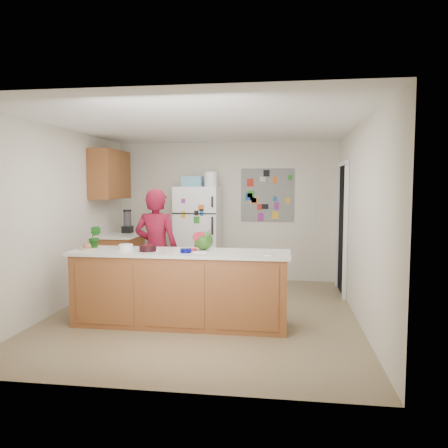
# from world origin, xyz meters

# --- Properties ---
(floor) EXTENTS (4.00, 4.50, 0.02)m
(floor) POSITION_xyz_m (0.00, 0.00, -0.01)
(floor) COLOR brown
(floor) RESTS_ON ground
(wall_back) EXTENTS (4.00, 0.02, 2.50)m
(wall_back) POSITION_xyz_m (0.00, 2.26, 1.25)
(wall_back) COLOR beige
(wall_back) RESTS_ON ground
(wall_left) EXTENTS (0.02, 4.50, 2.50)m
(wall_left) POSITION_xyz_m (-2.01, 0.00, 1.25)
(wall_left) COLOR beige
(wall_left) RESTS_ON ground
(wall_right) EXTENTS (0.02, 4.50, 2.50)m
(wall_right) POSITION_xyz_m (2.01, 0.00, 1.25)
(wall_right) COLOR beige
(wall_right) RESTS_ON ground
(ceiling) EXTENTS (4.00, 4.50, 0.02)m
(ceiling) POSITION_xyz_m (0.00, 0.00, 2.51)
(ceiling) COLOR white
(ceiling) RESTS_ON wall_back
(doorway) EXTENTS (0.03, 0.85, 2.04)m
(doorway) POSITION_xyz_m (1.99, 1.45, 1.02)
(doorway) COLOR black
(doorway) RESTS_ON ground
(peninsula_base) EXTENTS (2.60, 0.62, 0.88)m
(peninsula_base) POSITION_xyz_m (-0.20, -0.50, 0.44)
(peninsula_base) COLOR brown
(peninsula_base) RESTS_ON floor
(peninsula_top) EXTENTS (2.68, 0.70, 0.04)m
(peninsula_top) POSITION_xyz_m (-0.20, -0.50, 0.90)
(peninsula_top) COLOR silver
(peninsula_top) RESTS_ON peninsula_base
(side_counter_base) EXTENTS (0.60, 0.80, 0.86)m
(side_counter_base) POSITION_xyz_m (-1.69, 1.35, 0.43)
(side_counter_base) COLOR brown
(side_counter_base) RESTS_ON floor
(side_counter_top) EXTENTS (0.64, 0.84, 0.04)m
(side_counter_top) POSITION_xyz_m (-1.69, 1.35, 0.88)
(side_counter_top) COLOR silver
(side_counter_top) RESTS_ON side_counter_base
(upper_cabinets) EXTENTS (0.35, 1.00, 0.80)m
(upper_cabinets) POSITION_xyz_m (-1.82, 1.30, 1.90)
(upper_cabinets) COLOR brown
(upper_cabinets) RESTS_ON wall_left
(refrigerator) EXTENTS (0.75, 0.70, 1.70)m
(refrigerator) POSITION_xyz_m (-0.45, 1.88, 0.85)
(refrigerator) COLOR silver
(refrigerator) RESTS_ON floor
(fridge_top_bin) EXTENTS (0.35, 0.28, 0.18)m
(fridge_top_bin) POSITION_xyz_m (-0.55, 1.88, 1.79)
(fridge_top_bin) COLOR #5999B2
(fridge_top_bin) RESTS_ON refrigerator
(photo_collage) EXTENTS (0.95, 0.01, 0.95)m
(photo_collage) POSITION_xyz_m (0.75, 2.24, 1.55)
(photo_collage) COLOR slate
(photo_collage) RESTS_ON wall_back
(person) EXTENTS (0.64, 0.44, 1.68)m
(person) POSITION_xyz_m (-0.67, 0.07, 0.84)
(person) COLOR maroon
(person) RESTS_ON floor
(blender_appliance) EXTENTS (0.13, 0.13, 0.38)m
(blender_appliance) POSITION_xyz_m (-1.64, 1.58, 1.09)
(blender_appliance) COLOR black
(blender_appliance) RESTS_ON side_counter_top
(cutting_board) EXTENTS (0.42, 0.36, 0.01)m
(cutting_board) POSITION_xyz_m (0.02, -0.46, 0.93)
(cutting_board) COLOR white
(cutting_board) RESTS_ON peninsula_top
(watermelon) EXTENTS (0.23, 0.23, 0.23)m
(watermelon) POSITION_xyz_m (0.08, -0.44, 1.05)
(watermelon) COLOR #315E0E
(watermelon) RESTS_ON cutting_board
(watermelon_slice) EXTENTS (0.15, 0.15, 0.02)m
(watermelon_slice) POSITION_xyz_m (-0.07, -0.51, 0.94)
(watermelon_slice) COLOR red
(watermelon_slice) RESTS_ON cutting_board
(cherry_bowl) EXTENTS (0.25, 0.25, 0.07)m
(cherry_bowl) POSITION_xyz_m (-0.59, -0.56, 0.96)
(cherry_bowl) COLOR black
(cherry_bowl) RESTS_ON peninsula_top
(white_bowl) EXTENTS (0.23, 0.23, 0.06)m
(white_bowl) POSITION_xyz_m (-0.92, -0.42, 0.95)
(white_bowl) COLOR silver
(white_bowl) RESTS_ON peninsula_top
(cobalt_bowl) EXTENTS (0.16, 0.16, 0.05)m
(cobalt_bowl) POSITION_xyz_m (-0.10, -0.61, 0.95)
(cobalt_bowl) COLOR #010458
(cobalt_bowl) RESTS_ON peninsula_top
(plate) EXTENTS (0.31, 0.31, 0.02)m
(plate) POSITION_xyz_m (-1.40, -0.47, 0.93)
(plate) COLOR beige
(plate) RESTS_ON peninsula_top
(paper_towel) EXTENTS (0.23, 0.21, 0.02)m
(paper_towel) POSITION_xyz_m (-0.58, -0.53, 0.93)
(paper_towel) COLOR white
(paper_towel) RESTS_ON peninsula_top
(keys) EXTENTS (0.09, 0.05, 0.01)m
(keys) POSITION_xyz_m (0.88, -0.64, 0.93)
(keys) COLOR gray
(keys) RESTS_ON peninsula_top
(potted_plant) EXTENTS (0.17, 0.13, 0.29)m
(potted_plant) POSITION_xyz_m (-1.31, -0.45, 1.07)
(potted_plant) COLOR #0E3B0D
(potted_plant) RESTS_ON peninsula_top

